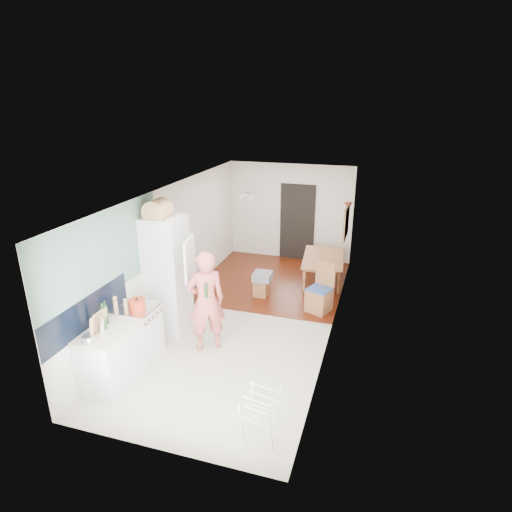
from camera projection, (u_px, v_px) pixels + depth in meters
The scene contains 32 objects.
room_shell at pixel (248, 258), 7.92m from camera, with size 3.20×7.00×2.50m, color silver, non-canonical shape.
floor at pixel (249, 318), 8.36m from camera, with size 3.20×7.00×0.01m, color beige.
wood_floor_overlay at pixel (273, 281), 10.01m from camera, with size 3.20×3.30×0.01m, color #5A140C.
sage_wall_panel at pixel (105, 255), 6.36m from camera, with size 0.02×3.00×1.30m, color slate.
tile_splashback at pixel (88, 313), 6.11m from camera, with size 0.02×1.90×0.50m, color black.
doorway_recess at pixel (297, 222), 11.07m from camera, with size 0.90×0.04×2.00m, color black.
base_cabinet at pixel (111, 359), 6.28m from camera, with size 0.60×0.90×0.86m, color silver.
worktop at pixel (107, 332), 6.12m from camera, with size 0.62×0.92×0.06m, color silver.
range_cooker at pixel (138, 333), 6.95m from camera, with size 0.60×0.60×0.88m, color silver.
cooker_top at pixel (136, 308), 6.79m from camera, with size 0.60×0.60×0.04m, color silver.
fridge_housing at pixel (167, 274), 7.64m from camera, with size 0.66×0.66×2.15m, color silver.
fridge_door at pixel (190, 259), 7.03m from camera, with size 0.56×0.04×0.70m, color silver.
fridge_interior at pixel (181, 251), 7.38m from camera, with size 0.02×0.52×0.66m, color white.
pinboard at pixel (346, 222), 9.09m from camera, with size 0.03×0.90×0.70m, color tan.
pinboard_frame at pixel (346, 222), 9.09m from camera, with size 0.01×0.94×0.74m, color olive.
wall_sconce at pixel (348, 206), 9.61m from camera, with size 0.18×0.18×0.16m, color maroon.
person at pixel (206, 293), 7.01m from camera, with size 0.76×0.50×2.07m, color #DA615B.
dining_table at pixel (324, 271), 9.98m from camera, with size 1.39×0.77×0.49m, color olive.
dining_chair at pixel (320, 288), 8.43m from camera, with size 0.43×0.43×1.01m, color olive, non-canonical shape.
stool at pixel (261, 288), 9.20m from camera, with size 0.29×0.29×0.38m, color olive, non-canonical shape.
grey_drape at pixel (263, 276), 9.10m from camera, with size 0.38×0.38×0.17m, color gray.
drying_rack at pixel (260, 418), 5.22m from camera, with size 0.38×0.34×0.74m, color silver, non-canonical shape.
bread_bin at pixel (158, 211), 7.15m from camera, with size 0.42×0.40×0.22m, color tan, non-canonical shape.
red_casserole at pixel (137, 304), 6.70m from camera, with size 0.27×0.27×0.16m, color red.
steel_pan at pixel (89, 338), 5.82m from camera, with size 0.19×0.19×0.09m, color silver.
held_bottle at pixel (206, 290), 6.83m from camera, with size 0.06×0.06×0.26m, color #1C411D.
bottle_a at pixel (104, 319), 6.09m from camera, with size 0.07×0.07×0.32m, color #1C411D.
bottle_b at pixel (106, 315), 6.25m from camera, with size 0.07×0.07×0.29m, color #1C411D.
bottle_c at pixel (101, 324), 6.05m from camera, with size 0.09×0.09×0.21m, color silver.
pepper_mill_front at pixel (126, 307), 6.56m from camera, with size 0.05×0.05×0.20m, color tan.
pepper_mill_back at pixel (116, 307), 6.51m from camera, with size 0.07×0.07×0.24m, color tan.
chopping_boards at pixel (98, 323), 5.95m from camera, with size 0.04×0.26×0.35m, color tan, non-canonical shape.
Camera 1 is at (2.32, -7.04, 4.05)m, focal length 30.00 mm.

